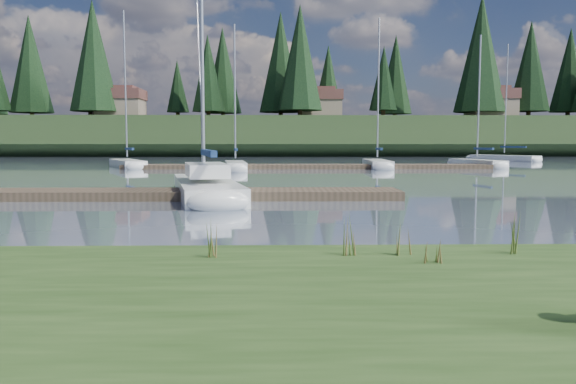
{
  "coord_description": "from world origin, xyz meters",
  "views": [
    {
      "loc": [
        -0.15,
        -9.95,
        1.92
      ],
      "look_at": [
        0.04,
        -0.5,
        1.07
      ],
      "focal_mm": 35.0,
      "sensor_mm": 36.0,
      "label": 1
    }
  ],
  "objects": [
    {
      "name": "ground",
      "position": [
        0.0,
        30.0,
        0.0
      ],
      "size": [
        200.0,
        200.0,
        0.0
      ],
      "primitive_type": "plane",
      "color": "gray",
      "rests_on": "ground"
    },
    {
      "name": "bank",
      "position": [
        0.0,
        -6.0,
        0.17
      ],
      "size": [
        60.0,
        9.0,
        0.35
      ],
      "primitive_type": "cube",
      "color": "#33501F",
      "rests_on": "ground"
    },
    {
      "name": "ridge",
      "position": [
        0.0,
        73.0,
        2.5
      ],
      "size": [
        200.0,
        20.0,
        5.0
      ],
      "primitive_type": "cube",
      "color": "#203118",
      "rests_on": "ground"
    },
    {
      "name": "sailboat_main",
      "position": [
        -2.8,
        10.48,
        0.42
      ],
      "size": [
        3.74,
        9.48,
        13.34
      ],
      "rotation": [
        0.0,
        0.0,
        1.78
      ],
      "color": "white",
      "rests_on": "ground"
    },
    {
      "name": "dock_near",
      "position": [
        -4.0,
        9.0,
        0.15
      ],
      "size": [
        16.0,
        2.0,
        0.3
      ],
      "primitive_type": "cube",
      "color": "#4C3D2C",
      "rests_on": "ground"
    },
    {
      "name": "dock_far",
      "position": [
        2.0,
        30.0,
        0.15
      ],
      "size": [
        26.0,
        2.2,
        0.3
      ],
      "primitive_type": "cube",
      "color": "#4C3D2C",
      "rests_on": "ground"
    },
    {
      "name": "sailboat_bg_1",
      "position": [
        -11.56,
        32.63,
        0.33
      ],
      "size": [
        4.67,
        7.63,
        11.55
      ],
      "rotation": [
        0.0,
        0.0,
        2.01
      ],
      "color": "white",
      "rests_on": "ground"
    },
    {
      "name": "sailboat_bg_2",
      "position": [
        -3.0,
        28.62,
        0.33
      ],
      "size": [
        1.97,
        6.51,
        9.81
      ],
      "rotation": [
        0.0,
        0.0,
        1.68
      ],
      "color": "white",
      "rests_on": "ground"
    },
    {
      "name": "sailboat_bg_3",
      "position": [
        7.29,
        31.85,
        0.33
      ],
      "size": [
        1.78,
        7.46,
        10.94
      ],
      "rotation": [
        0.0,
        0.0,
        1.53
      ],
      "color": "white",
      "rests_on": "ground"
    },
    {
      "name": "sailboat_bg_4",
      "position": [
        14.84,
        32.65,
        0.33
      ],
      "size": [
        2.84,
        6.75,
        9.93
      ],
      "rotation": [
        0.0,
        0.0,
        1.81
      ],
      "color": "white",
      "rests_on": "ground"
    },
    {
      "name": "sailboat_bg_5",
      "position": [
        22.28,
        46.42,
        0.32
      ],
      "size": [
        5.67,
        7.76,
        11.63
      ],
      "rotation": [
        0.0,
        0.0,
        2.13
      ],
      "color": "white",
      "rests_on": "ground"
    },
    {
      "name": "weed_0",
      "position": [
        0.86,
        -2.25,
        0.61
      ],
      "size": [
        0.17,
        0.14,
        0.61
      ],
      "color": "#475B23",
      "rests_on": "bank"
    },
    {
      "name": "weed_1",
      "position": [
        1.61,
        -2.26,
        0.54
      ],
      "size": [
        0.17,
        0.14,
        0.46
      ],
      "color": "#475B23",
      "rests_on": "bank"
    },
    {
      "name": "weed_2",
      "position": [
        3.24,
        -2.22,
        0.59
      ],
      "size": [
        0.17,
        0.14,
        0.58
      ],
      "color": "#475B23",
      "rests_on": "bank"
    },
    {
      "name": "weed_3",
      "position": [
        -1.03,
        -2.36,
        0.6
      ],
      "size": [
        0.17,
        0.14,
        0.6
      ],
      "color": "#475B23",
      "rests_on": "bank"
    },
    {
      "name": "weed_4",
      "position": [
        1.88,
        -2.78,
        0.5
      ],
      "size": [
        0.17,
        0.14,
        0.36
      ],
      "color": "#475B23",
      "rests_on": "bank"
    },
    {
      "name": "mud_lip",
      "position": [
        0.0,
        -1.6,
        0.07
      ],
      "size": [
        60.0,
        0.5,
        0.14
      ],
      "primitive_type": "cube",
      "color": "#33281C",
      "rests_on": "ground"
    },
    {
      "name": "conifer_2",
      "position": [
        -25.0,
        68.0,
        13.54
      ],
      "size": [
        6.6,
        6.6,
        16.05
      ],
      "color": "#382619",
      "rests_on": "ridge"
    },
    {
      "name": "conifer_3",
      "position": [
        -10.0,
        72.0,
        11.74
      ],
      "size": [
        4.84,
        4.84,
        12.25
      ],
      "color": "#382619",
      "rests_on": "ridge"
    },
    {
      "name": "conifer_4",
      "position": [
        3.0,
        66.0,
        13.09
      ],
      "size": [
        6.16,
        6.16,
        15.1
      ],
      "color": "#382619",
      "rests_on": "ridge"
    },
    {
      "name": "conifer_5",
      "position": [
        15.0,
        70.0,
        10.83
      ],
      "size": [
        3.96,
        3.96,
        10.35
      ],
      "color": "#382619",
      "rests_on": "ridge"
    },
    {
      "name": "conifer_6",
      "position": [
        28.0,
        68.0,
        13.99
      ],
      "size": [
        7.04,
        7.04,
        17.0
      ],
      "color": "#382619",
      "rests_on": "ridge"
    },
    {
      "name": "conifer_7",
      "position": [
        42.0,
        71.0,
        12.19
      ],
      "size": [
        5.28,
        5.28,
        13.2
      ],
      "color": "#382619",
      "rests_on": "ridge"
    },
    {
      "name": "house_0",
      "position": [
        -22.0,
        70.0,
        7.31
      ],
      "size": [
        6.3,
        5.3,
        4.65
      ],
      "color": "gray",
      "rests_on": "ridge"
    },
    {
      "name": "house_1",
      "position": [
        6.0,
        71.0,
        7.31
      ],
      "size": [
        6.3,
        5.3,
        4.65
      ],
      "color": "gray",
      "rests_on": "ridge"
    },
    {
      "name": "house_2",
      "position": [
        30.0,
        69.0,
        7.31
      ],
      "size": [
        6.3,
        5.3,
        4.65
      ],
      "color": "gray",
      "rests_on": "ridge"
    }
  ]
}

